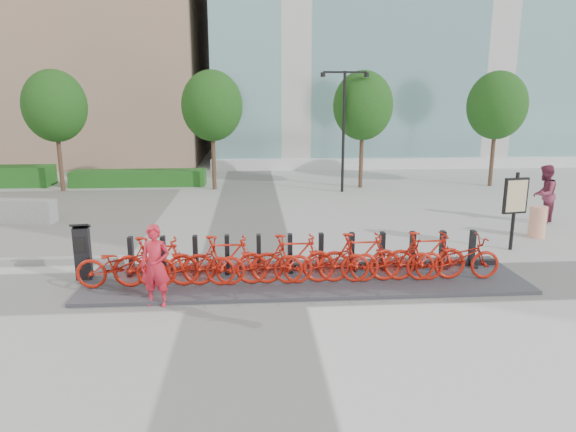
{
  "coord_description": "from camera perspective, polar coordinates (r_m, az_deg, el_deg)",
  "views": [
    {
      "loc": [
        0.15,
        -10.44,
        4.01
      ],
      "look_at": [
        1.0,
        1.5,
        1.2
      ],
      "focal_mm": 32.0,
      "sensor_mm": 36.0,
      "label": 1
    }
  ],
  "objects": [
    {
      "name": "ground",
      "position": [
        11.18,
        -4.62,
        -7.84
      ],
      "size": [
        120.0,
        120.0,
        0.0
      ],
      "primitive_type": "plane",
      "color": "#BDBDBD"
    },
    {
      "name": "hedge_b",
      "position": [
        24.47,
        -16.2,
        4.08
      ],
      "size": [
        6.0,
        1.2,
        0.7
      ],
      "primitive_type": "cube",
      "color": "#205C17",
      "rests_on": "ground"
    },
    {
      "name": "tree_0",
      "position": [
        23.88,
        -24.5,
        11.04
      ],
      "size": [
        2.6,
        2.6,
        5.1
      ],
      "color": "#51382C",
      "rests_on": "ground"
    },
    {
      "name": "tree_1",
      "position": [
        22.51,
        -8.45,
        12.0
      ],
      "size": [
        2.6,
        2.6,
        5.1
      ],
      "color": "#51382C",
      "rests_on": "ground"
    },
    {
      "name": "tree_2",
      "position": [
        22.96,
        8.32,
        12.03
      ],
      "size": [
        2.6,
        2.6,
        5.1
      ],
      "color": "#51382C",
      "rests_on": "ground"
    },
    {
      "name": "tree_3",
      "position": [
        24.93,
        22.19,
        11.29
      ],
      "size": [
        2.6,
        2.6,
        5.1
      ],
      "color": "#51382C",
      "rests_on": "ground"
    },
    {
      "name": "streetlamp",
      "position": [
        21.8,
        6.22,
        10.83
      ],
      "size": [
        2.0,
        0.2,
        5.0
      ],
      "color": "black",
      "rests_on": "ground"
    },
    {
      "name": "dock_pad",
      "position": [
        11.51,
        1.93,
        -6.98
      ],
      "size": [
        9.6,
        2.4,
        0.08
      ],
      "primitive_type": "cube",
      "color": "#37373E",
      "rests_on": "ground"
    },
    {
      "name": "dock_rail_posts",
      "position": [
        11.81,
        2.0,
        -4.06
      ],
      "size": [
        8.02,
        0.5,
        0.85
      ],
      "primitive_type": null,
      "color": "black",
      "rests_on": "dock_pad"
    },
    {
      "name": "bike_0",
      "position": [
        11.29,
        -18.05,
        -5.2
      ],
      "size": [
        1.87,
        0.65,
        0.98
      ],
      "primitive_type": "imported",
      "rotation": [
        0.0,
        0.0,
        1.57
      ],
      "color": "#AC190B",
      "rests_on": "dock_pad"
    },
    {
      "name": "bike_1",
      "position": [
        11.12,
        -14.45,
        -4.95
      ],
      "size": [
        1.81,
        0.51,
        1.09
      ],
      "primitive_type": "imported",
      "rotation": [
        0.0,
        0.0,
        1.57
      ],
      "color": "#AC190B",
      "rests_on": "dock_pad"
    },
    {
      "name": "bike_2",
      "position": [
        11.02,
        -10.74,
        -5.21
      ],
      "size": [
        1.87,
        0.65,
        0.98
      ],
      "primitive_type": "imported",
      "rotation": [
        0.0,
        0.0,
        1.57
      ],
      "color": "#AC190B",
      "rests_on": "dock_pad"
    },
    {
      "name": "bike_3",
      "position": [
        10.94,
        -6.99,
        -4.91
      ],
      "size": [
        1.81,
        0.51,
        1.09
      ],
      "primitive_type": "imported",
      "rotation": [
        0.0,
        0.0,
        1.57
      ],
      "color": "#AC190B",
      "rests_on": "dock_pad"
    },
    {
      "name": "bike_4",
      "position": [
        10.95,
        -3.2,
        -5.12
      ],
      "size": [
        1.87,
        0.65,
        0.98
      ],
      "primitive_type": "imported",
      "rotation": [
        0.0,
        0.0,
        1.57
      ],
      "color": "#AC190B",
      "rests_on": "dock_pad"
    },
    {
      "name": "bike_5",
      "position": [
        10.96,
        0.57,
        -4.78
      ],
      "size": [
        1.81,
        0.51,
        1.09
      ],
      "primitive_type": "imported",
      "rotation": [
        0.0,
        0.0,
        1.57
      ],
      "color": "#AC190B",
      "rests_on": "dock_pad"
    },
    {
      "name": "bike_6",
      "position": [
        11.06,
        4.31,
        -4.95
      ],
      "size": [
        1.87,
        0.65,
        0.98
      ],
      "primitive_type": "imported",
      "rotation": [
        0.0,
        0.0,
        1.57
      ],
      "color": "#AC190B",
      "rests_on": "dock_pad"
    },
    {
      "name": "bike_7",
      "position": [
        11.16,
        7.99,
        -4.57
      ],
      "size": [
        1.81,
        0.51,
        1.09
      ],
      "primitive_type": "imported",
      "rotation": [
        0.0,
        0.0,
        1.57
      ],
      "color": "#AC190B",
      "rests_on": "dock_pad"
    },
    {
      "name": "bike_8",
      "position": [
        11.35,
        11.55,
        -4.7
      ],
      "size": [
        1.87,
        0.65,
        0.98
      ],
      "primitive_type": "imported",
      "rotation": [
        0.0,
        0.0,
        1.57
      ],
      "color": "#AC190B",
      "rests_on": "dock_pad"
    },
    {
      "name": "bike_9",
      "position": [
        11.55,
        15.01,
        -4.3
      ],
      "size": [
        1.81,
        0.51,
        1.09
      ],
      "primitive_type": "imported",
      "rotation": [
        0.0,
        0.0,
        1.57
      ],
      "color": "#AC190B",
      "rests_on": "dock_pad"
    },
    {
      "name": "bike_10",
      "position": [
        11.81,
        18.31,
        -4.41
      ],
      "size": [
        1.87,
        0.65,
        0.98
      ],
      "primitive_type": "imported",
      "rotation": [
        0.0,
        0.0,
        1.57
      ],
      "color": "#AC190B",
      "rests_on": "dock_pad"
    },
    {
      "name": "kiosk",
      "position": [
        12.08,
        -21.86,
        -3.71
      ],
      "size": [
        0.42,
        0.37,
        1.27
      ],
      "rotation": [
        0.0,
        0.0,
        0.12
      ],
      "color": "black",
      "rests_on": "dock_pad"
    },
    {
      "name": "worker_red",
      "position": [
        10.29,
        -14.51,
        -5.36
      ],
      "size": [
        0.65,
        0.48,
        1.62
      ],
      "primitive_type": "imported",
      "rotation": [
        0.0,
        0.0,
        -0.17
      ],
      "color": "red",
      "rests_on": "ground"
    },
    {
      "name": "pedestrian",
      "position": [
        18.35,
        26.57,
        2.18
      ],
      "size": [
        1.15,
        1.15,
        1.88
      ],
      "primitive_type": "imported",
      "rotation": [
        0.0,
        0.0,
        3.91
      ],
      "color": "#7C2F47",
      "rests_on": "ground"
    },
    {
      "name": "construction_barrel",
      "position": [
        16.51,
        25.99,
        -0.58
      ],
      "size": [
        0.57,
        0.57,
        0.91
      ],
      "primitive_type": "cylinder",
      "rotation": [
        0.0,
        0.0,
        -0.24
      ],
      "color": "#EB5918",
      "rests_on": "ground"
    },
    {
      "name": "jersey_barrier",
      "position": [
        18.59,
        -27.24,
        0.47
      ],
      "size": [
        2.02,
        0.82,
        0.76
      ],
      "primitive_type": "cube",
      "rotation": [
        0.0,
        0.0,
        -0.15
      ],
      "color": "#A5A5A5",
      "rests_on": "ground"
    },
    {
      "name": "map_sign",
      "position": [
        14.67,
        23.95,
        1.73
      ],
      "size": [
        0.69,
        0.23,
        2.08
      ],
      "rotation": [
        0.0,
        0.0,
        0.18
      ],
      "color": "black",
      "rests_on": "ground"
    }
  ]
}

